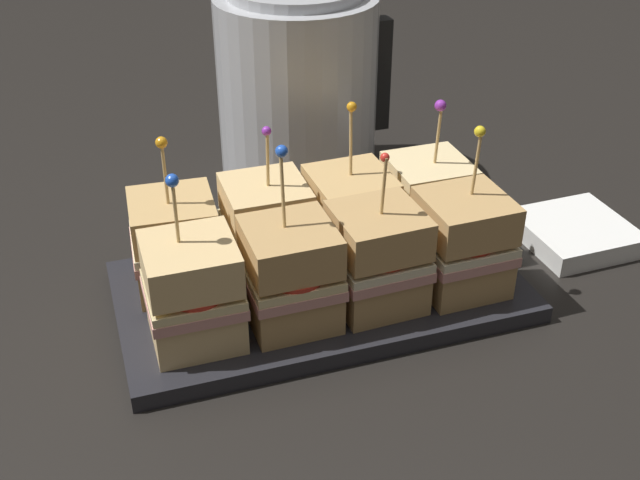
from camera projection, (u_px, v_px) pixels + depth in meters
ground_plane at (320, 298)px, 0.83m from camera, size 6.00×6.00×0.00m
serving_platter at (320, 291)px, 0.83m from camera, size 0.41×0.22×0.02m
sandwich_front_far_left at (193, 292)px, 0.72m from camera, size 0.09×0.09×0.17m
sandwich_front_center_left at (290, 275)px, 0.75m from camera, size 0.09×0.09×0.18m
sandwich_front_center_right at (377, 258)px, 0.77m from camera, size 0.09×0.09×0.16m
sandwich_front_far_right at (462, 243)px, 0.80m from camera, size 0.09×0.09×0.17m
sandwich_back_far_left at (175, 243)px, 0.80m from camera, size 0.09×0.09×0.17m
sandwich_back_center_left at (267, 228)px, 0.82m from camera, size 0.09×0.09×0.17m
sandwich_back_center_right at (350, 216)px, 0.84m from camera, size 0.09×0.09×0.18m
sandwich_back_far_right at (427, 202)px, 0.87m from camera, size 0.09×0.09×0.17m
kettle_steel at (298, 90)px, 1.00m from camera, size 0.22×0.20×0.27m
napkin_stack at (575, 233)px, 0.92m from camera, size 0.12×0.12×0.02m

